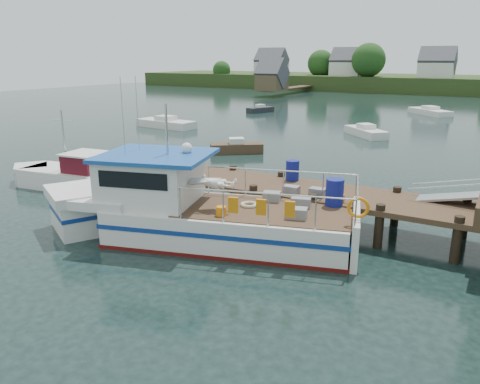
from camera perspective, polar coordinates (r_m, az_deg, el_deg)
The scene contains 10 objects.
ground_plane at distance 19.88m, azimuth 4.67°, elevation -2.96°, with size 160.00×160.00×0.00m, color black.
far_shore at distance 99.80m, azimuth 26.04°, elevation 12.02°, with size 140.00×42.55×9.22m.
dock at distance 17.61m, azimuth 24.35°, elevation 0.73°, with size 16.60×3.00×4.78m.
lobster_boat at distance 17.23m, azimuth -5.98°, elevation -2.29°, with size 12.12×6.31×5.88m.
work_boat at distance 25.43m, azimuth -19.60°, elevation 1.87°, with size 7.60×3.05×3.97m.
moored_rowboat at distance 32.93m, azimuth -0.43°, elevation 5.46°, with size 3.66×3.17×1.06m.
moored_a at distance 45.69m, azimuth -9.01°, elevation 8.29°, with size 6.21×2.55×1.12m.
moored_b at distance 41.40m, azimuth 15.07°, elevation 7.11°, with size 4.51×4.55×1.06m.
moored_d at distance 59.77m, azimuth 22.14°, elevation 9.09°, with size 5.57×5.62×1.00m.
moored_e at distance 57.80m, azimuth 2.48°, elevation 10.03°, with size 2.40×3.71×0.97m.
Camera 1 is at (7.97, -17.02, 6.48)m, focal length 35.00 mm.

